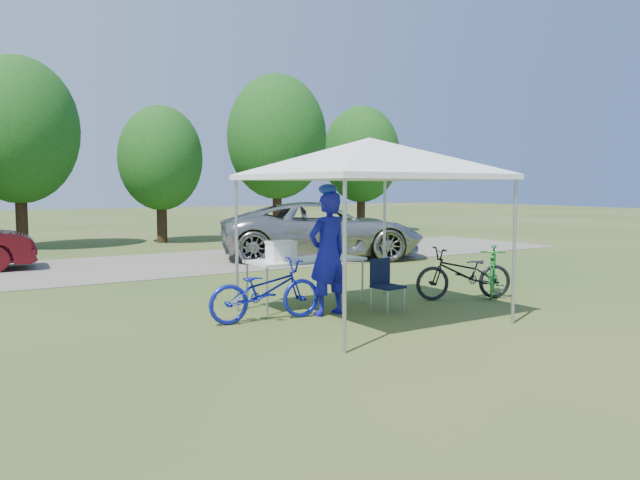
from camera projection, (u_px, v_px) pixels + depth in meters
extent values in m
plane|color=#2D5119|center=(368.00, 317.00, 9.56)|extent=(100.00, 100.00, 0.00)
cube|color=gray|center=(183.00, 263.00, 16.27)|extent=(24.00, 5.00, 0.02)
cylinder|color=#A5A5AA|center=(345.00, 267.00, 7.41)|extent=(0.05, 0.05, 2.10)
cylinder|color=#A5A5AA|center=(514.00, 252.00, 9.02)|extent=(0.05, 0.05, 2.10)
cylinder|color=#A5A5AA|center=(237.00, 246.00, 9.92)|extent=(0.05, 0.05, 2.10)
cylinder|color=#A5A5AA|center=(384.00, 238.00, 11.54)|extent=(0.05, 0.05, 2.10)
cube|color=white|center=(369.00, 177.00, 9.38)|extent=(3.15, 3.15, 0.08)
pyramid|color=white|center=(370.00, 138.00, 9.33)|extent=(4.53, 4.53, 0.55)
cylinder|color=#382314|center=(22.00, 217.00, 19.84)|extent=(0.36, 0.36, 2.03)
ellipsoid|color=#144711|center=(18.00, 130.00, 19.60)|extent=(3.71, 3.71, 4.64)
cylinder|color=#382314|center=(162.00, 220.00, 22.12)|extent=(0.36, 0.36, 1.61)
ellipsoid|color=#144711|center=(161.00, 158.00, 21.93)|extent=(2.94, 2.94, 3.68)
cylinder|color=#382314|center=(277.00, 211.00, 24.27)|extent=(0.36, 0.36, 2.10)
ellipsoid|color=#144711|center=(277.00, 137.00, 24.02)|extent=(3.84, 3.84, 4.80)
cylinder|color=#382314|center=(361.00, 211.00, 27.21)|extent=(0.36, 0.36, 1.82)
ellipsoid|color=#144711|center=(361.00, 154.00, 26.99)|extent=(3.33, 3.33, 4.16)
cube|color=white|center=(306.00, 260.00, 10.37)|extent=(1.94, 0.81, 0.04)
cylinder|color=#A5A5AA|center=(267.00, 292.00, 9.62)|extent=(0.04, 0.04, 0.75)
cylinder|color=#A5A5AA|center=(362.00, 282.00, 10.61)|extent=(0.04, 0.04, 0.75)
cylinder|color=#A5A5AA|center=(247.00, 286.00, 10.20)|extent=(0.04, 0.04, 0.75)
cylinder|color=#A5A5AA|center=(339.00, 277.00, 11.19)|extent=(0.04, 0.04, 0.75)
cube|color=black|center=(388.00, 287.00, 9.99)|extent=(0.47, 0.47, 0.04)
cube|color=black|center=(380.00, 271.00, 10.14)|extent=(0.43, 0.08, 0.42)
cylinder|color=#A5A5AA|center=(386.00, 303.00, 9.75)|extent=(0.02, 0.02, 0.38)
cylinder|color=#A5A5AA|center=(405.00, 300.00, 9.95)|extent=(0.02, 0.02, 0.38)
cylinder|color=#A5A5AA|center=(371.00, 299.00, 10.06)|extent=(0.02, 0.02, 0.38)
cylinder|color=#A5A5AA|center=(390.00, 297.00, 10.27)|extent=(0.02, 0.02, 0.38)
cube|color=white|center=(281.00, 252.00, 10.10)|extent=(0.43, 0.29, 0.29)
cube|color=white|center=(281.00, 242.00, 10.09)|extent=(0.45, 0.30, 0.04)
cylinder|color=gold|center=(325.00, 256.00, 10.51)|extent=(0.08, 0.08, 0.06)
imported|color=#13139B|center=(328.00, 254.00, 9.66)|extent=(0.75, 0.53, 1.92)
imported|color=#121BA0|center=(265.00, 290.00, 9.27)|extent=(1.80, 0.77, 0.92)
imported|color=#1C802A|center=(493.00, 271.00, 11.39)|extent=(1.44, 1.30, 0.91)
imported|color=black|center=(464.00, 273.00, 11.03)|extent=(1.88, 1.24, 0.93)
imported|color=#A9A8A4|center=(322.00, 230.00, 17.23)|extent=(6.13, 4.59, 1.55)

